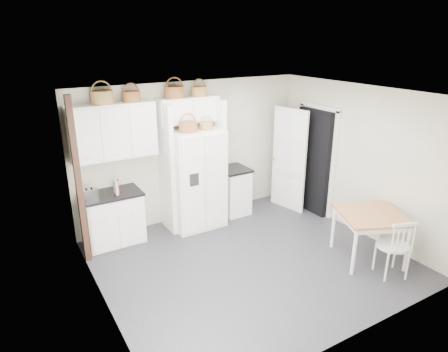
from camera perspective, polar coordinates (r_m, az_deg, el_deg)
floor at (r=6.47m, az=3.81°, el=-11.96°), size 4.50×4.50×0.00m
ceiling at (r=5.57m, az=4.43°, el=11.49°), size 4.50×4.50×0.00m
wall_back at (r=7.53m, az=-4.56°, el=3.53°), size 4.50×0.00×4.50m
wall_left at (r=5.05m, az=-17.53°, el=-5.69°), size 0.00×4.00×4.00m
wall_right at (r=7.35m, az=18.72°, el=2.11°), size 0.00×4.00×4.00m
refrigerator at (r=7.25m, az=-4.14°, el=-0.37°), size 0.94×0.75×1.81m
base_cab_left at (r=7.04m, az=-15.52°, el=-5.92°), size 0.93×0.59×0.86m
base_cab_right at (r=7.90m, az=1.33°, el=-2.20°), size 0.50×0.61×0.89m
dining_table at (r=6.72m, az=19.95°, el=-8.06°), size 1.25×1.25×0.79m
windsor_chair at (r=6.37m, az=23.01°, el=-9.15°), size 0.59×0.57×0.97m
counter_left at (r=6.86m, az=-15.86°, el=-2.52°), size 0.97×0.63×0.04m
counter_right at (r=7.74m, az=1.36°, el=0.99°), size 0.55×0.65×0.04m
toaster at (r=6.72m, az=-18.69°, el=-2.40°), size 0.26×0.20×0.16m
cookbook_red at (r=6.77m, az=-14.93°, el=-1.52°), size 0.07×0.16×0.23m
cookbook_cream at (r=6.76m, az=-15.20°, el=-1.56°), size 0.04×0.16×0.23m
basket_upper_b at (r=6.60m, az=-17.02°, el=10.69°), size 0.35×0.35×0.20m
basket_upper_c at (r=6.72m, az=-13.10°, el=11.02°), size 0.29×0.29×0.17m
basket_bridge_a at (r=6.99m, az=-7.09°, el=11.80°), size 0.35×0.35×0.19m
basket_bridge_b at (r=7.19m, az=-3.60°, el=12.00°), size 0.29×0.29×0.16m
basket_fridge_a at (r=6.82m, az=-5.15°, el=7.01°), size 0.32×0.32×0.17m
basket_fridge_b at (r=6.98m, az=-2.54°, el=7.18°), size 0.24×0.24×0.13m
upper_cabinet at (r=6.72m, az=-15.64°, el=6.17°), size 1.40×0.34×0.90m
bridge_cabinet at (r=7.13m, az=-5.22°, el=9.41°), size 1.12×0.34×0.45m
fridge_panel_left at (r=7.06m, az=-8.25°, el=0.99°), size 0.08×0.60×2.30m
fridge_panel_right at (r=7.48m, az=-1.04°, el=2.28°), size 0.08×0.60×2.30m
trim_post at (r=6.30m, az=-20.06°, el=-0.92°), size 0.09×0.09×2.60m
doorway_void at (r=8.02m, az=12.76°, el=2.04°), size 0.18×0.85×2.05m
door_slab at (r=8.02m, az=9.26°, el=2.29°), size 0.21×0.79×2.05m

